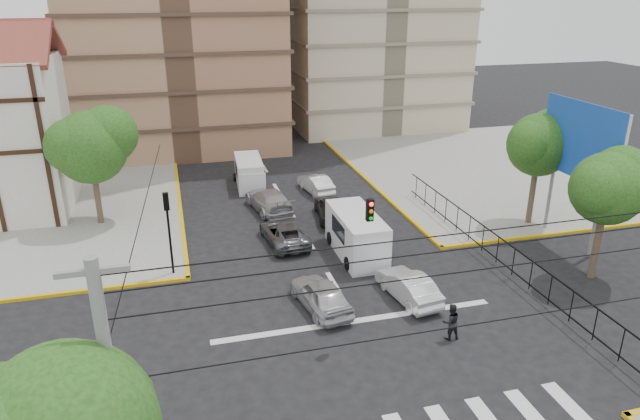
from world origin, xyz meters
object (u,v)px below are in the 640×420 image
object	(u,v)px
traffic_light_nw	(168,220)
car_white_front_right	(408,286)
van_right_lane	(358,237)
van_left_lane	(250,174)
car_silver_front_left	(321,294)
pedestrian_crosswalk	(451,322)

from	to	relation	value
traffic_light_nw	car_white_front_right	size ratio (longest dim) A/B	1.07
van_right_lane	car_white_front_right	bearing A→B (deg)	-80.31
traffic_light_nw	car_white_front_right	world-z (taller)	traffic_light_nw
van_left_lane	car_white_front_right	distance (m)	18.95
van_right_lane	car_silver_front_left	distance (m)	5.85
traffic_light_nw	pedestrian_crosswalk	size ratio (longest dim) A/B	2.68
traffic_light_nw	van_left_lane	xyz separation A→B (m)	(5.94, 12.94, -2.08)
van_right_lane	traffic_light_nw	bearing A→B (deg)	178.00
traffic_light_nw	van_left_lane	distance (m)	14.39
traffic_light_nw	car_white_front_right	distance (m)	12.30
traffic_light_nw	van_right_lane	world-z (taller)	traffic_light_nw
traffic_light_nw	pedestrian_crosswalk	world-z (taller)	traffic_light_nw
van_left_lane	van_right_lane	bearing A→B (deg)	-69.73
van_right_lane	pedestrian_crosswalk	size ratio (longest dim) A/B	3.28
van_right_lane	van_left_lane	size ratio (longest dim) A/B	1.12
van_left_lane	car_silver_front_left	bearing A→B (deg)	-84.58
van_right_lane	car_silver_front_left	world-z (taller)	van_right_lane
car_silver_front_left	car_white_front_right	bearing A→B (deg)	166.88
van_left_lane	car_silver_front_left	xyz separation A→B (m)	(0.60, -18.05, -0.31)
van_right_lane	pedestrian_crosswalk	bearing A→B (deg)	-81.67
van_left_lane	car_white_front_right	size ratio (longest dim) A/B	1.17
van_left_lane	traffic_light_nw	bearing A→B (deg)	-111.14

